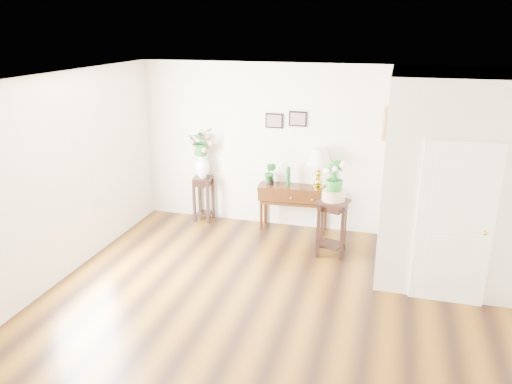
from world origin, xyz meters
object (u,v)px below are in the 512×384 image
at_px(plant_stand_b, 332,227).
at_px(plant_stand_a, 204,199).
at_px(console_table, 293,208).
at_px(table_lamp, 319,168).

bearing_deg(plant_stand_b, plant_stand_a, 161.87).
relative_size(console_table, plant_stand_b, 1.34).
height_order(table_lamp, plant_stand_b, table_lamp).
relative_size(table_lamp, plant_stand_b, 0.78).
xyz_separation_m(plant_stand_a, plant_stand_b, (2.40, -0.78, 0.03)).
xyz_separation_m(table_lamp, plant_stand_b, (0.35, -0.80, -0.70)).
height_order(plant_stand_a, plant_stand_b, plant_stand_b).
xyz_separation_m(console_table, plant_stand_b, (0.76, -0.80, 0.05)).
distance_m(console_table, plant_stand_a, 1.63).
height_order(console_table, table_lamp, table_lamp).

